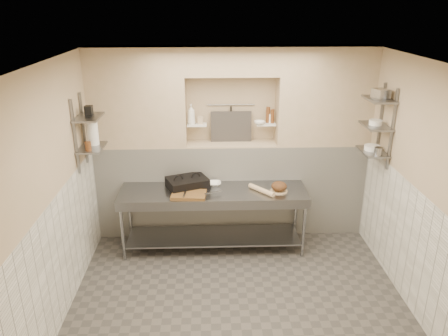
{
  "coord_description": "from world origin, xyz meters",
  "views": [
    {
      "loc": [
        -0.33,
        -4.36,
        3.35
      ],
      "look_at": [
        -0.14,
        0.9,
        1.35
      ],
      "focal_mm": 35.0,
      "sensor_mm": 36.0,
      "label": 1
    }
  ],
  "objects_px": {
    "panini_press": "(187,183)",
    "jug_left": "(92,133)",
    "bottle_soap": "(191,114)",
    "prep_table": "(213,208)",
    "cutting_board": "(189,195)",
    "rolling_pin": "(261,190)",
    "mixing_bowl": "(214,184)",
    "bread_loaf": "(279,186)",
    "bowl_alcove": "(259,123)"
  },
  "relations": [
    {
      "from": "bread_loaf",
      "to": "rolling_pin",
      "type": "bearing_deg",
      "value": -174.8
    },
    {
      "from": "prep_table",
      "to": "panini_press",
      "type": "xyz_separation_m",
      "value": [
        -0.36,
        0.13,
        0.33
      ]
    },
    {
      "from": "jug_left",
      "to": "panini_press",
      "type": "bearing_deg",
      "value": 8.06
    },
    {
      "from": "bowl_alcove",
      "to": "mixing_bowl",
      "type": "bearing_deg",
      "value": -155.31
    },
    {
      "from": "panini_press",
      "to": "bottle_soap",
      "type": "height_order",
      "value": "bottle_soap"
    },
    {
      "from": "cutting_board",
      "to": "jug_left",
      "type": "distance_m",
      "value": 1.5
    },
    {
      "from": "rolling_pin",
      "to": "mixing_bowl",
      "type": "bearing_deg",
      "value": 156.7
    },
    {
      "from": "cutting_board",
      "to": "bread_loaf",
      "type": "relative_size",
      "value": 2.12
    },
    {
      "from": "cutting_board",
      "to": "bread_loaf",
      "type": "height_order",
      "value": "bread_loaf"
    },
    {
      "from": "rolling_pin",
      "to": "bread_loaf",
      "type": "relative_size",
      "value": 2.07
    },
    {
      "from": "bread_loaf",
      "to": "bowl_alcove",
      "type": "xyz_separation_m",
      "value": [
        -0.23,
        0.56,
        0.76
      ]
    },
    {
      "from": "prep_table",
      "to": "bowl_alcove",
      "type": "distance_m",
      "value": 1.39
    },
    {
      "from": "prep_table",
      "to": "rolling_pin",
      "type": "xyz_separation_m",
      "value": [
        0.66,
        -0.07,
        0.29
      ]
    },
    {
      "from": "bread_loaf",
      "to": "bowl_alcove",
      "type": "distance_m",
      "value": 0.97
    },
    {
      "from": "bottle_soap",
      "to": "panini_press",
      "type": "bearing_deg",
      "value": -98.47
    },
    {
      "from": "panini_press",
      "to": "bread_loaf",
      "type": "xyz_separation_m",
      "value": [
        1.27,
        -0.17,
        0.01
      ]
    },
    {
      "from": "bottle_soap",
      "to": "cutting_board",
      "type": "bearing_deg",
      "value": -92.7
    },
    {
      "from": "bread_loaf",
      "to": "bottle_soap",
      "type": "relative_size",
      "value": 0.75
    },
    {
      "from": "bowl_alcove",
      "to": "prep_table",
      "type": "bearing_deg",
      "value": -142.86
    },
    {
      "from": "rolling_pin",
      "to": "bottle_soap",
      "type": "bearing_deg",
      "value": 146.99
    },
    {
      "from": "panini_press",
      "to": "jug_left",
      "type": "xyz_separation_m",
      "value": [
        -1.2,
        -0.17,
        0.79
      ]
    },
    {
      "from": "bottle_soap",
      "to": "jug_left",
      "type": "height_order",
      "value": "bottle_soap"
    },
    {
      "from": "bottle_soap",
      "to": "jug_left",
      "type": "xyz_separation_m",
      "value": [
        -1.26,
        -0.6,
        -0.09
      ]
    },
    {
      "from": "rolling_pin",
      "to": "bottle_soap",
      "type": "xyz_separation_m",
      "value": [
        -0.96,
        0.63,
        0.92
      ]
    },
    {
      "from": "prep_table",
      "to": "bread_loaf",
      "type": "bearing_deg",
      "value": -2.77
    },
    {
      "from": "panini_press",
      "to": "jug_left",
      "type": "bearing_deg",
      "value": 165.97
    },
    {
      "from": "mixing_bowl",
      "to": "rolling_pin",
      "type": "relative_size",
      "value": 0.43
    },
    {
      "from": "prep_table",
      "to": "mixing_bowl",
      "type": "xyz_separation_m",
      "value": [
        0.02,
        0.21,
        0.28
      ]
    },
    {
      "from": "prep_table",
      "to": "rolling_pin",
      "type": "bearing_deg",
      "value": -5.7
    },
    {
      "from": "prep_table",
      "to": "cutting_board",
      "type": "relative_size",
      "value": 5.66
    },
    {
      "from": "bowl_alcove",
      "to": "jug_left",
      "type": "distance_m",
      "value": 2.31
    },
    {
      "from": "prep_table",
      "to": "panini_press",
      "type": "bearing_deg",
      "value": 160.35
    },
    {
      "from": "prep_table",
      "to": "bottle_soap",
      "type": "distance_m",
      "value": 1.37
    },
    {
      "from": "cutting_board",
      "to": "rolling_pin",
      "type": "distance_m",
      "value": 1.0
    },
    {
      "from": "cutting_board",
      "to": "rolling_pin",
      "type": "bearing_deg",
      "value": 4.93
    },
    {
      "from": "bottle_soap",
      "to": "jug_left",
      "type": "distance_m",
      "value": 1.4
    },
    {
      "from": "panini_press",
      "to": "bowl_alcove",
      "type": "xyz_separation_m",
      "value": [
        1.04,
        0.38,
        0.76
      ]
    },
    {
      "from": "rolling_pin",
      "to": "bottle_soap",
      "type": "relative_size",
      "value": 1.54
    },
    {
      "from": "bowl_alcove",
      "to": "bottle_soap",
      "type": "bearing_deg",
      "value": 177.32
    },
    {
      "from": "rolling_pin",
      "to": "bread_loaf",
      "type": "bearing_deg",
      "value": 5.2
    },
    {
      "from": "rolling_pin",
      "to": "jug_left",
      "type": "height_order",
      "value": "jug_left"
    },
    {
      "from": "jug_left",
      "to": "bottle_soap",
      "type": "bearing_deg",
      "value": 25.39
    },
    {
      "from": "mixing_bowl",
      "to": "bread_loaf",
      "type": "xyz_separation_m",
      "value": [
        0.89,
        -0.26,
        0.06
      ]
    },
    {
      "from": "prep_table",
      "to": "mixing_bowl",
      "type": "height_order",
      "value": "mixing_bowl"
    },
    {
      "from": "cutting_board",
      "to": "bottle_soap",
      "type": "bearing_deg",
      "value": 87.3
    },
    {
      "from": "prep_table",
      "to": "cutting_board",
      "type": "bearing_deg",
      "value": -155.33
    },
    {
      "from": "rolling_pin",
      "to": "bread_loaf",
      "type": "distance_m",
      "value": 0.25
    },
    {
      "from": "prep_table",
      "to": "bowl_alcove",
      "type": "relative_size",
      "value": 17.03
    },
    {
      "from": "panini_press",
      "to": "bottle_soap",
      "type": "xyz_separation_m",
      "value": [
        0.06,
        0.43,
        0.88
      ]
    },
    {
      "from": "bread_loaf",
      "to": "bowl_alcove",
      "type": "height_order",
      "value": "bowl_alcove"
    }
  ]
}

